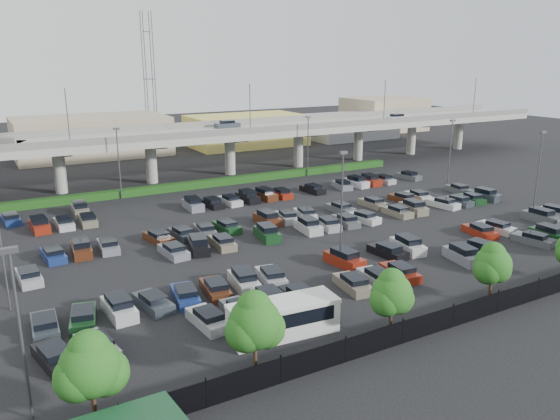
# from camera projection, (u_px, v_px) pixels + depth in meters

# --- Properties ---
(ground) EXTENTS (280.00, 280.00, 0.00)m
(ground) POSITION_uv_depth(u_px,v_px,m) (302.00, 225.00, 66.85)
(ground) COLOR black
(overpass) EXTENTS (150.00, 13.00, 15.80)m
(overpass) POSITION_uv_depth(u_px,v_px,m) (201.00, 137.00, 91.64)
(overpass) COLOR gray
(overpass) RESTS_ON ground
(hedge) EXTENTS (66.00, 1.60, 1.10)m
(hedge) POSITION_uv_depth(u_px,v_px,m) (220.00, 182.00, 87.63)
(hedge) COLOR #133D11
(hedge) RESTS_ON ground
(fence) EXTENTS (70.00, 0.10, 2.00)m
(fence) POSITION_uv_depth(u_px,v_px,m) (488.00, 305.00, 43.14)
(fence) COLOR black
(fence) RESTS_ON ground
(tree_row) EXTENTS (65.07, 3.66, 5.94)m
(tree_row) POSITION_uv_depth(u_px,v_px,m) (483.00, 267.00, 44.02)
(tree_row) COLOR #332316
(tree_row) RESTS_ON ground
(shuttle_bus) EXTENTS (8.41, 3.49, 2.63)m
(shuttle_bus) POSITION_uv_depth(u_px,v_px,m) (283.00, 317.00, 40.07)
(shuttle_bus) COLOR silver
(shuttle_bus) RESTS_ON ground
(parked_cars) EXTENTS (63.05, 41.61, 1.67)m
(parked_cars) POSITION_uv_depth(u_px,v_px,m) (312.00, 228.00, 63.55)
(parked_cars) COLOR black
(parked_cars) RESTS_ON ground
(light_poles) EXTENTS (66.90, 48.38, 10.30)m
(light_poles) POSITION_uv_depth(u_px,v_px,m) (264.00, 176.00, 64.87)
(light_poles) COLOR #46474B
(light_poles) RESTS_ON ground
(distant_buildings) EXTENTS (138.00, 24.00, 9.00)m
(distant_buildings) POSITION_uv_depth(u_px,v_px,m) (205.00, 131.00, 123.47)
(distant_buildings) COLOR gray
(distant_buildings) RESTS_ON ground
(comm_tower) EXTENTS (2.40, 2.40, 30.00)m
(comm_tower) POSITION_uv_depth(u_px,v_px,m) (149.00, 76.00, 126.49)
(comm_tower) COLOR #46474B
(comm_tower) RESTS_ON ground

